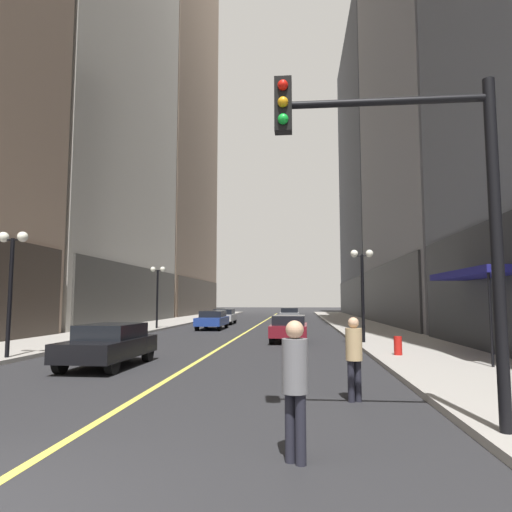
# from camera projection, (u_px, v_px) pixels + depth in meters

# --- Properties ---
(ground_plane) EXTENTS (200.00, 200.00, 0.00)m
(ground_plane) POSITION_uv_depth(u_px,v_px,m) (258.00, 325.00, 38.69)
(ground_plane) COLOR #262628
(sidewalk_left) EXTENTS (4.50, 78.00, 0.15)m
(sidewalk_left) POSITION_uv_depth(u_px,v_px,m) (163.00, 324.00, 39.46)
(sidewalk_left) COLOR #9E9991
(sidewalk_left) RESTS_ON ground
(sidewalk_right) EXTENTS (4.50, 78.00, 0.15)m
(sidewalk_right) POSITION_uv_depth(u_px,v_px,m) (357.00, 324.00, 37.94)
(sidewalk_right) COLOR #9E9991
(sidewalk_right) RESTS_ON ground
(lane_centre_stripe) EXTENTS (0.16, 70.00, 0.01)m
(lane_centre_stripe) POSITION_uv_depth(u_px,v_px,m) (258.00, 325.00, 38.69)
(lane_centre_stripe) COLOR #E5D64C
(lane_centre_stripe) RESTS_ON ground
(building_left_far) EXTENTS (13.63, 26.00, 94.09)m
(building_left_far) POSITION_uv_depth(u_px,v_px,m) (160.00, 5.00, 69.62)
(building_left_far) COLOR gray
(building_left_far) RESTS_ON ground
(building_right_mid) EXTENTS (15.97, 24.00, 44.61)m
(building_right_mid) POSITION_uv_depth(u_px,v_px,m) (473.00, 62.00, 38.68)
(building_right_mid) COLOR gray
(building_right_mid) RESTS_ON ground
(building_right_far) EXTENTS (12.29, 26.00, 40.40)m
(building_right_far) POSITION_uv_depth(u_px,v_px,m) (391.00, 171.00, 63.91)
(building_right_far) COLOR #4C515B
(building_right_far) RESTS_ON ground
(storefront_awning_right) EXTENTS (1.60, 5.82, 3.12)m
(storefront_awning_right) POSITION_uv_depth(u_px,v_px,m) (477.00, 274.00, 16.07)
(storefront_awning_right) COLOR navy
(storefront_awning_right) RESTS_ON ground
(car_black) EXTENTS (1.87, 4.05, 1.32)m
(car_black) POSITION_uv_depth(u_px,v_px,m) (109.00, 344.00, 14.25)
(car_black) COLOR black
(car_black) RESTS_ON ground
(car_maroon) EXTENTS (1.86, 4.10, 1.32)m
(car_maroon) POSITION_uv_depth(u_px,v_px,m) (289.00, 327.00, 22.81)
(car_maroon) COLOR maroon
(car_maroon) RESTS_ON ground
(car_blue) EXTENTS (1.84, 4.63, 1.32)m
(car_blue) POSITION_uv_depth(u_px,v_px,m) (213.00, 319.00, 32.78)
(car_blue) COLOR navy
(car_blue) RESTS_ON ground
(car_silver) EXTENTS (1.85, 4.16, 1.32)m
(car_silver) POSITION_uv_depth(u_px,v_px,m) (224.00, 316.00, 39.75)
(car_silver) COLOR #B7B7BC
(car_silver) RESTS_ON ground
(car_grey) EXTENTS (2.01, 4.11, 1.32)m
(car_grey) POSITION_uv_depth(u_px,v_px,m) (289.00, 314.00, 46.24)
(car_grey) COLOR slate
(car_grey) RESTS_ON ground
(pedestrian_in_tan_trench) EXTENTS (0.45, 0.45, 1.71)m
(pedestrian_in_tan_trench) POSITION_uv_depth(u_px,v_px,m) (354.00, 352.00, 9.39)
(pedestrian_in_tan_trench) COLOR black
(pedestrian_in_tan_trench) RESTS_ON ground
(pedestrian_in_grey_suit) EXTENTS (0.47, 0.47, 1.80)m
(pedestrian_in_grey_suit) POSITION_uv_depth(u_px,v_px,m) (295.00, 379.00, 5.87)
(pedestrian_in_grey_suit) COLOR black
(pedestrian_in_grey_suit) RESTS_ON ground
(traffic_light_near_right) EXTENTS (3.43, 0.35, 5.65)m
(traffic_light_near_right) POSITION_uv_depth(u_px,v_px,m) (423.00, 191.00, 7.03)
(traffic_light_near_right) COLOR black
(traffic_light_near_right) RESTS_ON ground
(street_lamp_left_near) EXTENTS (1.06, 0.36, 4.43)m
(street_lamp_left_near) POSITION_uv_depth(u_px,v_px,m) (12.00, 266.00, 15.67)
(street_lamp_left_near) COLOR black
(street_lamp_left_near) RESTS_ON ground
(street_lamp_left_far) EXTENTS (1.06, 0.36, 4.43)m
(street_lamp_left_far) POSITION_uv_depth(u_px,v_px,m) (158.00, 283.00, 31.91)
(street_lamp_left_far) COLOR black
(street_lamp_left_far) RESTS_ON ground
(street_lamp_right_mid) EXTENTS (1.06, 0.36, 4.43)m
(street_lamp_right_mid) POSITION_uv_depth(u_px,v_px,m) (362.00, 275.00, 21.26)
(street_lamp_right_mid) COLOR black
(street_lamp_right_mid) RESTS_ON ground
(fire_hydrant_right) EXTENTS (0.28, 0.28, 0.80)m
(fire_hydrant_right) POSITION_uv_depth(u_px,v_px,m) (398.00, 348.00, 16.05)
(fire_hydrant_right) COLOR red
(fire_hydrant_right) RESTS_ON ground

